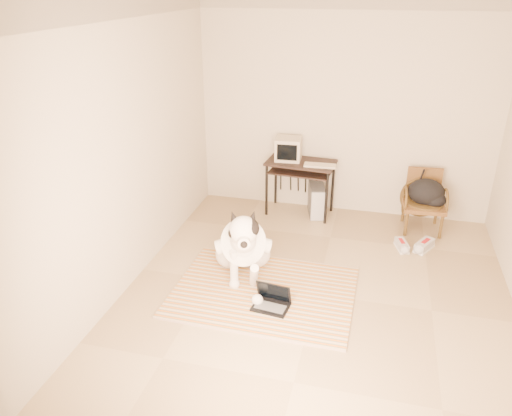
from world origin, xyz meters
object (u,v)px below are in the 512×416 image
at_px(computer_desk, 300,169).
at_px(crt_monitor, 288,149).
at_px(rattan_chair, 424,201).
at_px(laptop, 272,301).
at_px(pc_tower, 316,200).
at_px(backpack, 428,193).
at_px(dog, 243,246).

distance_m(computer_desk, crt_monitor, 0.33).
bearing_deg(rattan_chair, computer_desk, 178.09).
xyz_separation_m(laptop, rattan_chair, (1.53, 2.25, 0.31)).
xyz_separation_m(computer_desk, pc_tower, (0.24, 0.02, -0.44)).
bearing_deg(crt_monitor, backpack, -4.66).
relative_size(computer_desk, rattan_chair, 1.22).
xyz_separation_m(crt_monitor, pc_tower, (0.43, -0.04, -0.71)).
bearing_deg(laptop, computer_desk, 93.04).
xyz_separation_m(pc_tower, backpack, (1.45, -0.11, 0.30)).
bearing_deg(rattan_chair, crt_monitor, 176.46).
distance_m(laptop, rattan_chair, 2.74).
relative_size(laptop, rattan_chair, 0.49).
bearing_deg(pc_tower, backpack, -4.52).
bearing_deg(pc_tower, computer_desk, -175.08).
xyz_separation_m(rattan_chair, backpack, (0.03, -0.04, 0.13)).
xyz_separation_m(computer_desk, rattan_chair, (1.66, -0.06, -0.26)).
bearing_deg(pc_tower, dog, -107.24).
height_order(rattan_chair, backpack, rattan_chair).
distance_m(dog, rattan_chair, 2.62).
bearing_deg(dog, rattan_chair, 41.19).
height_order(computer_desk, rattan_chair, rattan_chair).
distance_m(computer_desk, rattan_chair, 1.68).
bearing_deg(rattan_chair, backpack, -50.41).
bearing_deg(dog, laptop, -49.56).
distance_m(rattan_chair, backpack, 0.13).
bearing_deg(dog, backpack, 40.10).
bearing_deg(computer_desk, crt_monitor, 162.46).
distance_m(dog, pc_tower, 1.90).
distance_m(pc_tower, backpack, 1.48).
relative_size(crt_monitor, pc_tower, 0.73).
bearing_deg(computer_desk, dog, -100.16).
bearing_deg(dog, computer_desk, 79.84).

